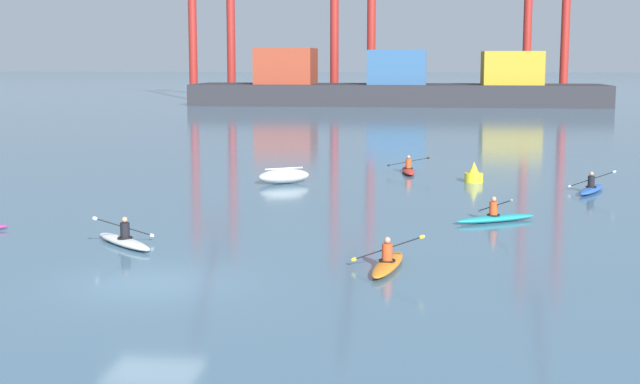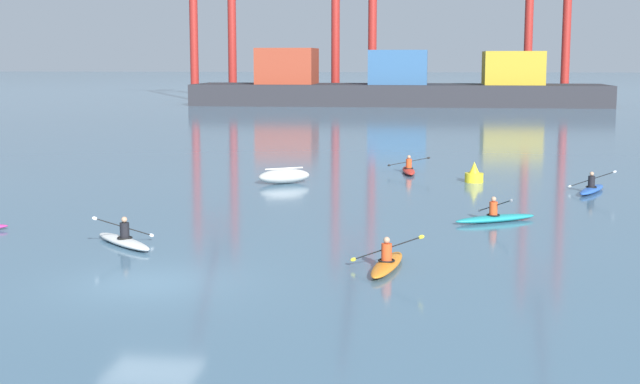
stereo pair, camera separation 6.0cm
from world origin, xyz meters
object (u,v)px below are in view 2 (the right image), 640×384
at_px(container_barge, 397,86).
at_px(kayak_blue, 592,189).
at_px(kayak_white, 124,240).
at_px(kayak_orange, 387,263).
at_px(kayak_red, 409,170).
at_px(channel_buoy, 474,175).
at_px(kayak_teal, 495,217).
at_px(capsized_dinghy, 284,176).

height_order(container_barge, kayak_blue, container_barge).
bearing_deg(kayak_white, kayak_orange, -15.11).
xyz_separation_m(container_barge, kayak_orange, (3.14, -93.65, -2.33)).
xyz_separation_m(kayak_white, kayak_red, (8.64, 19.99, 0.00)).
relative_size(container_barge, kayak_red, 15.34).
bearing_deg(channel_buoy, kayak_white, -125.35).
height_order(kayak_blue, kayak_red, kayak_blue).
height_order(container_barge, kayak_red, container_barge).
bearing_deg(kayak_orange, kayak_white, 164.89).
distance_m(kayak_blue, kayak_red, 10.33).
relative_size(kayak_blue, kayak_orange, 0.97).
relative_size(channel_buoy, kayak_red, 0.29).
relative_size(kayak_teal, kayak_blue, 0.97).
relative_size(kayak_white, kayak_orange, 0.82).
bearing_deg(kayak_red, container_barge, 92.59).
bearing_deg(kayak_blue, kayak_white, -140.73).
distance_m(container_barge, channel_buoy, 74.90).
distance_m(kayak_teal, kayak_blue, 9.43).
bearing_deg(kayak_blue, kayak_red, 143.64).
bearing_deg(kayak_blue, kayak_orange, -117.46).
distance_m(container_barge, kayak_white, 91.53).
height_order(channel_buoy, kayak_teal, kayak_teal).
bearing_deg(container_barge, kayak_red, -87.41).
bearing_deg(capsized_dinghy, container_barge, 88.02).
bearing_deg(capsized_dinghy, kayak_white, -100.35).
height_order(capsized_dinghy, kayak_blue, kayak_blue).
height_order(capsized_dinghy, kayak_orange, kayak_orange).
relative_size(kayak_white, kayak_teal, 0.88).
xyz_separation_m(kayak_blue, kayak_orange, (-8.41, -16.18, -0.00)).
height_order(channel_buoy, kayak_orange, kayak_orange).
bearing_deg(kayak_orange, kayak_red, 89.78).
bearing_deg(channel_buoy, container_barge, 94.96).
xyz_separation_m(container_barge, kayak_red, (3.22, -71.35, -2.33)).
height_order(kayak_teal, kayak_red, kayak_teal).
bearing_deg(kayak_white, kayak_teal, 25.37).
xyz_separation_m(kayak_orange, kayak_red, (0.08, 22.30, 0.00)).
distance_m(kayak_white, kayak_red, 21.78).
distance_m(container_barge, kayak_teal, 85.88).
height_order(channel_buoy, kayak_red, channel_buoy).
distance_m(kayak_white, kayak_orange, 8.86).
bearing_deg(kayak_blue, kayak_teal, -120.72).
relative_size(capsized_dinghy, kayak_white, 0.99).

